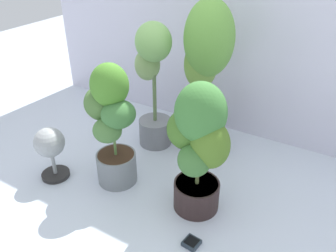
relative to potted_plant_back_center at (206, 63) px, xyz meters
name	(u,v)px	position (x,y,z in m)	size (l,w,h in m)	color
ground_plane	(164,182)	(-0.03, -0.48, -0.66)	(8.00, 8.00, 0.00)	silver
potted_plant_back_center	(206,63)	(0.00, 0.00, 0.00)	(0.44, 0.43, 1.07)	#2E2624
potted_plant_front_left	(111,123)	(-0.31, -0.62, -0.24)	(0.41, 0.32, 0.79)	slate
potted_plant_back_left	(153,79)	(-0.34, -0.11, -0.15)	(0.34, 0.30, 0.91)	slate
potted_plant_front_right	(198,143)	(0.24, -0.58, -0.22)	(0.40, 0.33, 0.78)	#322323
hygrometer_box	(192,243)	(0.35, -0.84, -0.64)	(0.09, 0.09, 0.03)	#26313C
floor_fan	(50,146)	(-0.68, -0.79, -0.42)	(0.20, 0.20, 0.36)	#252423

